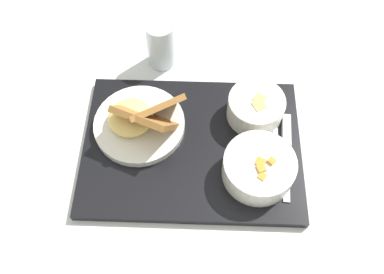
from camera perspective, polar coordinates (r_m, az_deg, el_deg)
name	(u,v)px	position (r m, az deg, el deg)	size (l,w,h in m)	color
ground_plane	(192,149)	(0.80, 0.00, -1.67)	(4.00, 4.00, 0.00)	silver
serving_tray	(192,147)	(0.79, 0.00, -1.38)	(0.44, 0.34, 0.02)	black
bowl_salad	(259,167)	(0.74, 9.38, -4.20)	(0.13, 0.13, 0.06)	silver
bowl_soup	(256,107)	(0.80, 8.94, 4.22)	(0.11, 0.11, 0.05)	silver
plate_main	(140,120)	(0.79, -7.30, 2.39)	(0.18, 0.18, 0.10)	silver
knife	(286,139)	(0.80, 13.09, -0.29)	(0.04, 0.18, 0.02)	silver
spoon	(276,150)	(0.79, 11.73, -1.84)	(0.04, 0.16, 0.01)	silver
glass_water	(161,46)	(0.89, -4.34, 12.63)	(0.06, 0.06, 0.11)	silver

